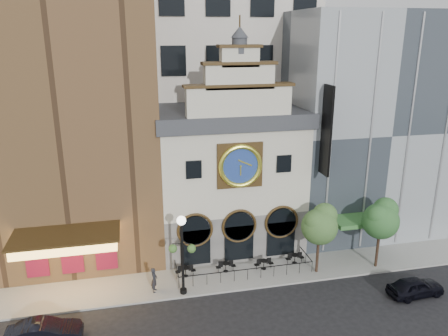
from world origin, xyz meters
TOP-DOWN VIEW (x-y plane):
  - ground at (0.00, 0.00)m, footprint 120.00×120.00m
  - sidewalk at (0.00, 2.50)m, footprint 44.00×5.00m
  - clock_building at (0.00, 7.82)m, footprint 12.60×8.78m
  - theater_building at (-13.00, 9.96)m, footprint 14.00×15.60m
  - retail_building at (12.99, 9.99)m, footprint 14.00×14.40m
  - office_tower at (0.00, 20.00)m, footprint 20.00×16.00m
  - cafe_railing at (0.00, 2.50)m, footprint 10.60×2.60m
  - bistro_0 at (-4.59, 2.73)m, footprint 1.58×0.68m
  - bistro_1 at (-1.38, 2.73)m, footprint 1.58×0.68m
  - bistro_2 at (1.69, 2.46)m, footprint 1.58×0.68m
  - bistro_3 at (4.48, 2.82)m, footprint 1.58×0.68m
  - car_right at (11.39, -3.27)m, footprint 4.28×1.94m
  - car_left at (-14.09, -2.84)m, footprint 4.55×1.62m
  - pedestrian at (-7.10, 1.15)m, footprint 0.61×0.79m
  - lamppost at (-5.06, 0.47)m, footprint 1.92×0.90m
  - tree_left at (5.72, 1.20)m, footprint 2.92×2.82m
  - tree_right at (10.81, 0.96)m, footprint 2.99×2.88m

SIDE VIEW (x-z plane):
  - ground at x=0.00m, z-range 0.00..0.00m
  - sidewalk at x=0.00m, z-range 0.00..0.15m
  - cafe_railing at x=0.00m, z-range 0.15..1.05m
  - bistro_0 at x=-4.59m, z-range 0.16..1.06m
  - bistro_1 at x=-1.38m, z-range 0.16..1.06m
  - bistro_2 at x=1.69m, z-range 0.16..1.06m
  - bistro_3 at x=4.48m, z-range 0.16..1.06m
  - car_right at x=11.39m, z-range 0.00..1.42m
  - car_left at x=-14.09m, z-range 0.00..1.49m
  - pedestrian at x=-7.10m, z-range 0.15..2.06m
  - lamppost at x=-5.06m, z-range 0.87..6.96m
  - tree_left at x=5.72m, z-range 1.46..7.10m
  - tree_right at x=10.81m, z-range 1.49..7.25m
  - clock_building at x=0.00m, z-range -2.64..16.01m
  - retail_building at x=12.99m, z-range 0.14..20.14m
  - theater_building at x=-13.00m, z-range 0.10..25.10m
  - office_tower at x=0.00m, z-range 0.00..40.00m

